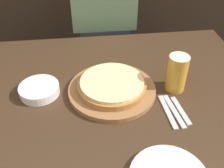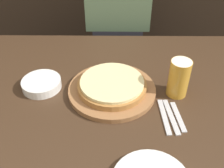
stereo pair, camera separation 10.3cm
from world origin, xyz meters
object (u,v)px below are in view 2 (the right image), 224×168
Objects in this scene: pizza_on_board at (112,87)px; beer_glass at (179,77)px; fork at (164,116)px; spoon at (178,117)px; dinner_knife at (171,117)px; diner_person at (117,33)px; side_bowl at (42,84)px.

beer_glass is at bearing -1.52° from pizza_on_board.
beer_glass is 0.17m from fork.
pizza_on_board is 0.28m from spoon.
fork is 1.00× the size of dinner_knife.
diner_person is at bearing 108.98° from beer_glass.
pizza_on_board is 2.33× the size of spoon.
side_bowl reaches higher than fork.
beer_glass is at bearing -71.02° from diner_person.
diner_person reaches higher than dinner_knife.
pizza_on_board is at bearing 178.48° from beer_glass.
pizza_on_board is at bearing -5.15° from side_bowl.
diner_person is (0.31, 0.63, -0.10)m from side_bowl.
pizza_on_board is 0.26m from beer_glass.
fork is at bearing -78.45° from diner_person.
side_bowl reaches higher than dinner_knife.
diner_person is (-0.19, 0.79, -0.08)m from dinner_knife.
side_bowl is at bearing 161.85° from dinner_knife.
beer_glass is 0.86× the size of dinner_knife.
pizza_on_board is at bearing 143.85° from fork.
side_bowl is 0.50m from fork.
diner_person is (0.03, 0.65, -0.10)m from pizza_on_board.
side_bowl is at bearing 176.56° from beer_glass.
spoon is (0.03, 0.00, 0.00)m from dinner_knife.
fork is 0.81m from diner_person.
dinner_knife is at bearing 180.00° from spoon.
pizza_on_board reaches higher than dinner_knife.
spoon is at bearing 0.00° from fork.
beer_glass is 0.72m from diner_person.
diner_person reaches higher than pizza_on_board.
diner_person is at bearing 87.58° from pizza_on_board.
side_bowl is 0.55m from spoon.
side_bowl is 0.53m from dinner_knife.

